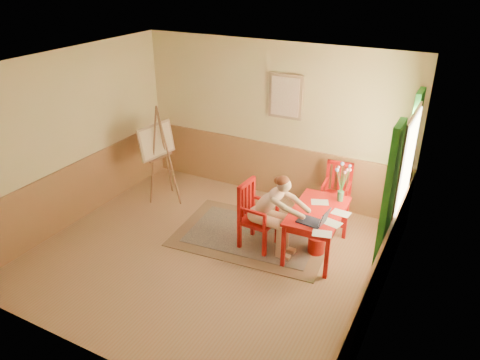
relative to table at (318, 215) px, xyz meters
The scene contains 14 objects.
room 1.78m from the table, 150.34° to the right, with size 5.04×4.54×2.84m.
wainscot 1.40m from the table, behind, with size 5.00×4.50×1.00m.
window 1.28m from the table, 16.59° to the left, with size 0.12×2.01×2.20m.
wall_portrait 2.22m from the table, 129.19° to the left, with size 0.60×0.05×0.76m.
rug 1.20m from the table, behind, with size 2.53×1.81×0.02m.
table is the anchor object (origin of this frame).
chair_left 0.92m from the table, 163.79° to the right, with size 0.51×0.49×1.05m.
chair_back 1.10m from the table, 92.01° to the left, with size 0.48×0.50×0.99m.
figure 0.67m from the table, 154.44° to the right, with size 0.96×0.42×1.29m.
laptop 0.41m from the table, 77.80° to the right, with size 0.44×0.29×0.25m.
papers 0.26m from the table, 33.62° to the right, with size 0.66×1.07×0.00m.
vase 0.60m from the table, 65.98° to the left, with size 0.20×0.29×0.59m.
wastebasket 0.50m from the table, 36.02° to the right, with size 0.25×0.25×0.27m, color red.
easel 3.15m from the table, behind, with size 0.63×0.79×1.76m.
Camera 1 is at (3.07, -4.83, 4.02)m, focal length 34.25 mm.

